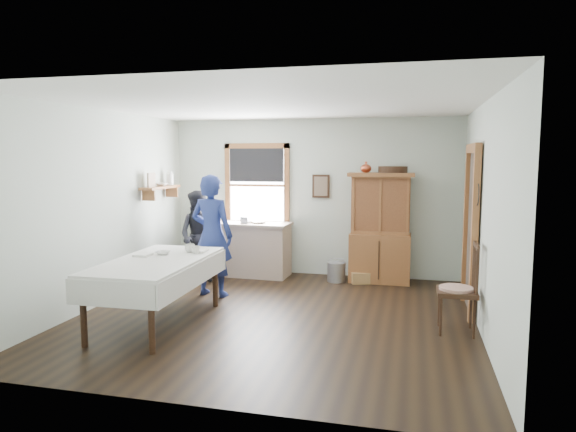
{
  "coord_description": "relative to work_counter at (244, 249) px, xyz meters",
  "views": [
    {
      "loc": [
        1.69,
        -6.23,
        2.04
      ],
      "look_at": [
        0.1,
        0.3,
        1.27
      ],
      "focal_mm": 32.0,
      "sensor_mm": 36.0,
      "label": 1
    }
  ],
  "objects": [
    {
      "name": "counter_book",
      "position": [
        0.17,
        -0.08,
        0.47
      ],
      "size": [
        0.28,
        0.3,
        0.02
      ],
      "primitive_type": "imported",
      "rotation": [
        0.0,
        0.0,
        0.61
      ],
      "color": "brown",
      "rests_on": "work_counter"
    },
    {
      "name": "window",
      "position": [
        0.14,
        0.33,
        1.17
      ],
      "size": [
        1.18,
        0.07,
        1.48
      ],
      "color": "white",
      "rests_on": "room"
    },
    {
      "name": "woman_blue",
      "position": [
        -0.03,
        -1.38,
        0.37
      ],
      "size": [
        0.66,
        0.48,
        1.67
      ],
      "primitive_type": "imported",
      "rotation": [
        0.0,
        0.0,
        3.01
      ],
      "color": "navy",
      "rests_on": "room"
    },
    {
      "name": "dining_table",
      "position": [
        -0.18,
        -2.8,
        -0.06
      ],
      "size": [
        1.11,
        2.04,
        0.81
      ],
      "primitive_type": "cube",
      "rotation": [
        0.0,
        0.0,
        0.02
      ],
      "color": "silver",
      "rests_on": "room"
    },
    {
      "name": "room",
      "position": [
        1.14,
        -2.13,
        0.89
      ],
      "size": [
        5.01,
        5.01,
        2.7
      ],
      "color": "black",
      "rests_on": "ground"
    },
    {
      "name": "pail",
      "position": [
        1.64,
        -0.1,
        -0.3
      ],
      "size": [
        0.33,
        0.33,
        0.32
      ],
      "primitive_type": "cube",
      "rotation": [
        0.0,
        0.0,
        0.1
      ],
      "color": "#95979C",
      "rests_on": "room"
    },
    {
      "name": "doorway",
      "position": [
        3.59,
        -1.28,
        0.7
      ],
      "size": [
        0.09,
        1.14,
        2.22
      ],
      "color": "#42372F",
      "rests_on": "room"
    },
    {
      "name": "wicker_basket",
      "position": [
        2.04,
        -0.11,
        -0.37
      ],
      "size": [
        0.37,
        0.31,
        0.18
      ],
      "primitive_type": "cube",
      "rotation": [
        0.0,
        0.0,
        0.35
      ],
      "color": "#B18050",
      "rests_on": "room"
    },
    {
      "name": "wall_shelf",
      "position": [
        -1.23,
        -0.6,
        1.11
      ],
      "size": [
        0.24,
        1.0,
        0.44
      ],
      "color": "#9D5A30",
      "rests_on": "room"
    },
    {
      "name": "work_counter",
      "position": [
        0.0,
        0.0,
        0.0
      ],
      "size": [
        1.64,
        0.67,
        0.93
      ],
      "primitive_type": "cube",
      "rotation": [
        0.0,
        0.0,
        -0.04
      ],
      "color": "tan",
      "rests_on": "room"
    },
    {
      "name": "table_cup_a",
      "position": [
        0.01,
        -2.24,
        0.4
      ],
      "size": [
        0.15,
        0.15,
        0.11
      ],
      "primitive_type": "imported",
      "rotation": [
        0.0,
        0.0,
        -0.13
      ],
      "color": "silver",
      "rests_on": "dining_table"
    },
    {
      "name": "rug_beater",
      "position": [
        3.59,
        -1.83,
        1.26
      ],
      "size": [
        0.01,
        0.27,
        0.27
      ],
      "primitive_type": "torus",
      "rotation": [
        0.0,
        1.57,
        0.0
      ],
      "color": "black",
      "rests_on": "room"
    },
    {
      "name": "table_cup_b",
      "position": [
        0.13,
        -2.32,
        0.4
      ],
      "size": [
        0.11,
        0.11,
        0.1
      ],
      "primitive_type": "imported",
      "rotation": [
        0.0,
        0.0,
        0.01
      ],
      "color": "silver",
      "rests_on": "dining_table"
    },
    {
      "name": "shelf_bowl",
      "position": [
        -1.23,
        -0.58,
        1.13
      ],
      "size": [
        0.22,
        0.22,
        0.05
      ],
      "primitive_type": "imported",
      "color": "silver",
      "rests_on": "wall_shelf"
    },
    {
      "name": "table_bowl",
      "position": [
        -0.26,
        -2.48,
        0.37
      ],
      "size": [
        0.2,
        0.2,
        0.05
      ],
      "primitive_type": "imported",
      "rotation": [
        0.0,
        0.0,
        0.02
      ],
      "color": "silver",
      "rests_on": "dining_table"
    },
    {
      "name": "counter_bowl",
      "position": [
        -0.62,
        -0.1,
        0.5
      ],
      "size": [
        0.26,
        0.26,
        0.07
      ],
      "primitive_type": "imported",
      "rotation": [
        0.0,
        0.0,
        -0.3
      ],
      "color": "silver",
      "rests_on": "work_counter"
    },
    {
      "name": "framed_picture",
      "position": [
        1.29,
        0.33,
        1.09
      ],
      "size": [
        0.3,
        0.04,
        0.4
      ],
      "primitive_type": "cube",
      "color": "#382013",
      "rests_on": "room"
    },
    {
      "name": "figure_dark",
      "position": [
        -0.56,
        -0.61,
        0.23
      ],
      "size": [
        0.72,
        0.58,
        1.39
      ],
      "primitive_type": "imported",
      "rotation": [
        0.0,
        0.0,
        -0.08
      ],
      "color": "black",
      "rests_on": "room"
    },
    {
      "name": "china_hutch",
      "position": [
        2.33,
        0.05,
        0.43
      ],
      "size": [
        1.05,
        0.5,
        1.79
      ],
      "primitive_type": "cube",
      "rotation": [
        0.0,
        0.0,
        -0.0
      ],
      "color": "#9D5A30",
      "rests_on": "room"
    },
    {
      "name": "spindle_chair",
      "position": [
        3.36,
        -2.23,
        0.07
      ],
      "size": [
        0.49,
        0.49,
        1.07
      ],
      "primitive_type": "cube",
      "rotation": [
        0.0,
        0.0,
        -0.0
      ],
      "color": "#382013",
      "rests_on": "room"
    }
  ]
}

